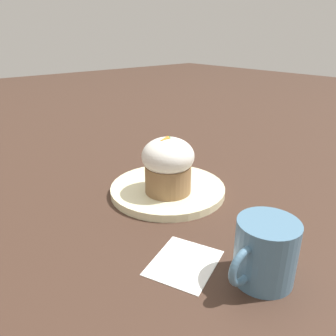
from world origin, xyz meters
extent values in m
plane|color=#3D281E|center=(0.00, 0.00, 0.00)|extent=(4.00, 4.00, 0.00)
cylinder|color=beige|center=(0.00, 0.00, 0.01)|extent=(0.22, 0.22, 0.01)
cylinder|color=olive|center=(0.01, 0.02, 0.04)|extent=(0.08, 0.08, 0.05)
ellipsoid|color=white|center=(0.01, 0.02, 0.08)|extent=(0.10, 0.10, 0.07)
cone|color=orange|center=(0.02, 0.02, 0.12)|extent=(0.02, 0.01, 0.01)
sphere|color=green|center=(0.01, 0.02, 0.12)|extent=(0.01, 0.01, 0.01)
cube|color=#B7B7BC|center=(-0.05, -0.02, 0.02)|extent=(0.07, 0.07, 0.00)
ellipsoid|color=#B7B7BC|center=(0.00, 0.02, 0.02)|extent=(0.05, 0.05, 0.01)
cylinder|color=teal|center=(0.06, 0.26, 0.04)|extent=(0.08, 0.08, 0.08)
torus|color=teal|center=(0.11, 0.26, 0.04)|extent=(0.05, 0.01, 0.05)
cube|color=white|center=(0.12, 0.17, 0.00)|extent=(0.12, 0.11, 0.00)
camera|label=1|loc=(0.37, 0.43, 0.29)|focal=35.00mm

